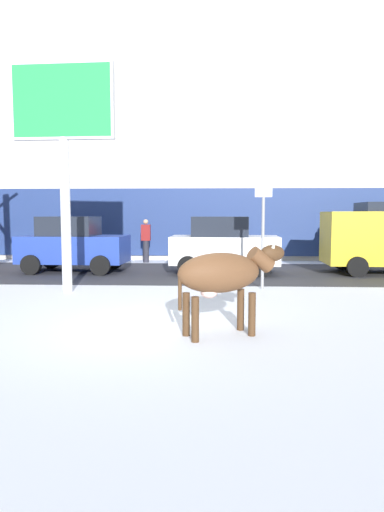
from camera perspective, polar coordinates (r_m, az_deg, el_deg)
name	(u,v)px	position (r m, az deg, el deg)	size (l,w,h in m)	color
ground_plane	(155,331)	(7.82, -4.56, -9.22)	(120.00, 120.00, 0.00)	white
road_strip	(185,273)	(15.24, -0.92, -2.07)	(60.00, 5.60, 0.01)	#333338
building_facade	(194,118)	(22.68, 0.26, 16.80)	(44.00, 6.10, 13.00)	beige
cow_brown	(223,274)	(7.33, 3.90, -2.28)	(1.90, 1.16, 1.54)	brown
billboard	(63,115)	(11.97, -15.74, 16.46)	(2.53, 0.31, 5.56)	silver
car_blue_hatchback	(73,244)	(15.92, -14.56, 1.41)	(3.55, 2.01, 1.86)	#233D9E
car_white_hatchback	(224,245)	(15.07, 3.95, 1.36)	(3.55, 2.01, 1.86)	white
pedestrian_near_billboard	(146,241)	(18.45, -5.75, 1.92)	(0.36, 0.24, 1.73)	#282833
pedestrian_by_cars	(329,241)	(18.80, 16.66, 1.78)	(0.36, 0.24, 1.73)	#282833
pedestrian_far_left	(339,241)	(18.89, 17.79, 1.77)	(0.36, 0.24, 1.73)	#282833
street_sign	(263,225)	(12.01, 8.82, 3.86)	(0.44, 0.08, 2.82)	gray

